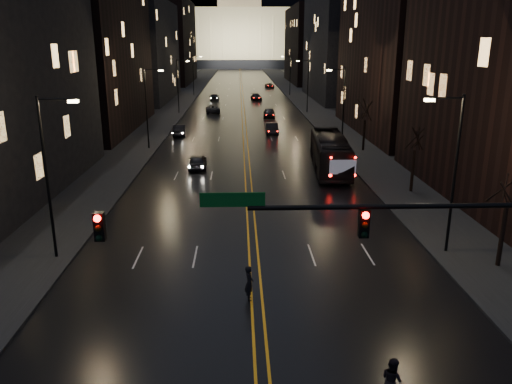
{
  "coord_description": "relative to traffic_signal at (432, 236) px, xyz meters",
  "views": [
    {
      "loc": [
        -0.76,
        -15.96,
        11.53
      ],
      "look_at": [
        0.22,
        12.45,
        3.04
      ],
      "focal_mm": 35.0,
      "sensor_mm": 36.0,
      "label": 1
    }
  ],
  "objects": [
    {
      "name": "streetlamp_right_mid",
      "position": [
        4.91,
        40.0,
        -0.02
      ],
      "size": [
        2.13,
        0.25,
        9.0
      ],
      "color": "black",
      "rests_on": "ground"
    },
    {
      "name": "streetlamp_left_far",
      "position": [
        -16.72,
        70.0,
        -0.02
      ],
      "size": [
        2.13,
        0.25,
        9.0
      ],
      "color": "black",
      "rests_on": "ground"
    },
    {
      "name": "road",
      "position": [
        -5.91,
        130.0,
        -5.09
      ],
      "size": [
        20.0,
        320.0,
        0.02
      ],
      "primitive_type": "cube",
      "color": "black",
      "rests_on": "ground"
    },
    {
      "name": "bus",
      "position": [
        1.82,
        29.54,
        -3.4
      ],
      "size": [
        3.79,
        12.39,
        3.4
      ],
      "primitive_type": "imported",
      "rotation": [
        0.0,
        0.0,
        -0.08
      ],
      "color": "black",
      "rests_on": "ground"
    },
    {
      "name": "sidewalk_left",
      "position": [
        -19.91,
        130.0,
        -5.02
      ],
      "size": [
        8.0,
        320.0,
        0.16
      ],
      "primitive_type": "cube",
      "color": "black",
      "rests_on": "ground"
    },
    {
      "name": "traffic_signal",
      "position": [
        0.0,
        0.0,
        0.0
      ],
      "size": [
        17.29,
        0.45,
        7.0
      ],
      "color": "black",
      "rests_on": "ground"
    },
    {
      "name": "building_right_dist",
      "position": [
        15.09,
        140.0,
        5.9
      ],
      "size": [
        12.0,
        40.0,
        22.0
      ],
      "primitive_type": "cube",
      "color": "black",
      "rests_on": "ground"
    },
    {
      "name": "streetlamp_left_dist",
      "position": [
        -16.72,
        100.0,
        -0.02
      ],
      "size": [
        2.13,
        0.25,
        9.0
      ],
      "color": "black",
      "rests_on": "ground"
    },
    {
      "name": "building_right_mid",
      "position": [
        15.09,
        92.0,
        7.9
      ],
      "size": [
        12.0,
        34.0,
        26.0
      ],
      "primitive_type": "cube",
      "color": "black",
      "rests_on": "ground"
    },
    {
      "name": "building_left_dist",
      "position": [
        -26.91,
        140.0,
        6.9
      ],
      "size": [
        12.0,
        40.0,
        24.0
      ],
      "primitive_type": "cube",
      "color": "black",
      "rests_on": "ground"
    },
    {
      "name": "streetlamp_right_dist",
      "position": [
        4.91,
        100.0,
        -0.02
      ],
      "size": [
        2.13,
        0.25,
        9.0
      ],
      "color": "black",
      "rests_on": "ground"
    },
    {
      "name": "building_left_far",
      "position": [
        -26.91,
        92.0,
        4.9
      ],
      "size": [
        12.0,
        34.0,
        20.0
      ],
      "primitive_type": "cube",
      "color": "black",
      "rests_on": "ground"
    },
    {
      "name": "tree_right_near",
      "position": [
        7.09,
        8.0,
        -0.58
      ],
      "size": [
        2.4,
        2.4,
        6.65
      ],
      "color": "black",
      "rests_on": "ground"
    },
    {
      "name": "sidewalk_right",
      "position": [
        8.09,
        130.0,
        -5.02
      ],
      "size": [
        8.0,
        320.0,
        0.16
      ],
      "primitive_type": "cube",
      "color": "black",
      "rests_on": "ground"
    },
    {
      "name": "receding_car_a",
      "position": [
        -2.33,
        49.26,
        -4.37
      ],
      "size": [
        1.57,
        4.44,
        1.46
      ],
      "primitive_type": "imported",
      "rotation": [
        0.0,
        0.0,
        -0.0
      ],
      "color": "black",
      "rests_on": "ground"
    },
    {
      "name": "pedestrian_a",
      "position": [
        -6.26,
        5.0,
        -4.25
      ],
      "size": [
        0.47,
        0.66,
        1.71
      ],
      "primitive_type": "imported",
      "rotation": [
        0.0,
        0.0,
        1.68
      ],
      "color": "black",
      "rests_on": "ground"
    },
    {
      "name": "oncoming_car_b",
      "position": [
        -14.41,
        48.66,
        -4.37
      ],
      "size": [
        1.87,
        4.57,
        1.47
      ],
      "primitive_type": "imported",
      "rotation": [
        0.0,
        0.0,
        3.21
      ],
      "color": "black",
      "rests_on": "ground"
    },
    {
      "name": "tree_right_mid",
      "position": [
        7.09,
        22.0,
        -0.58
      ],
      "size": [
        2.4,
        2.4,
        6.65
      ],
      "color": "black",
      "rests_on": "ground"
    },
    {
      "name": "streetlamp_left_near",
      "position": [
        -16.72,
        10.0,
        -0.02
      ],
      "size": [
        2.13,
        0.25,
        9.0
      ],
      "color": "black",
      "rests_on": "ground"
    },
    {
      "name": "streetlamp_left_mid",
      "position": [
        -16.72,
        40.0,
        -0.02
      ],
      "size": [
        2.13,
        0.25,
        9.0
      ],
      "color": "black",
      "rests_on": "ground"
    },
    {
      "name": "tree_right_far",
      "position": [
        7.09,
        38.0,
        -0.58
      ],
      "size": [
        2.4,
        2.4,
        6.65
      ],
      "color": "black",
      "rests_on": "ground"
    },
    {
      "name": "receding_car_b",
      "position": [
        -1.79,
        64.52,
        -4.32
      ],
      "size": [
        2.08,
        4.7,
        1.57
      ],
      "primitive_type": "imported",
      "rotation": [
        0.0,
        0.0,
        -0.05
      ],
      "color": "black",
      "rests_on": "ground"
    },
    {
      "name": "streetlamp_right_near",
      "position": [
        4.91,
        10.0,
        -0.02
      ],
      "size": [
        2.13,
        0.25,
        9.0
      ],
      "color": "black",
      "rests_on": "ground"
    },
    {
      "name": "receding_car_c",
      "position": [
        -2.98,
        90.32,
        -4.42
      ],
      "size": [
        2.5,
        4.89,
        1.36
      ],
      "primitive_type": "imported",
      "rotation": [
        0.0,
        0.0,
        0.13
      ],
      "color": "black",
      "rests_on": "ground"
    },
    {
      "name": "building_left_mid",
      "position": [
        -26.91,
        54.0,
        8.9
      ],
      "size": [
        12.0,
        30.0,
        28.0
      ],
      "primitive_type": "cube",
      "color": "black",
      "rests_on": "ground"
    },
    {
      "name": "center_line",
      "position": [
        -5.91,
        130.0,
        -5.08
      ],
      "size": [
        0.62,
        320.0,
        0.01
      ],
      "primitive_type": "cube",
      "color": "orange",
      "rests_on": "road"
    },
    {
      "name": "ground",
      "position": [
        -5.91,
        0.0,
        -5.1
      ],
      "size": [
        900.0,
        900.0,
        0.0
      ],
      "primitive_type": "plane",
      "color": "black",
      "rests_on": "ground"
    },
    {
      "name": "streetlamp_right_far",
      "position": [
        4.91,
        70.0,
        -0.02
      ],
      "size": [
        2.13,
        0.25,
        9.0
      ],
      "color": "black",
      "rests_on": "ground"
    },
    {
      "name": "oncoming_car_c",
      "position": [
        -11.15,
        70.6,
        -4.41
      ],
      "size": [
        2.8,
        5.22,
        1.39
      ],
      "primitive_type": "imported",
      "rotation": [
        0.0,
        0.0,
        3.24
      ],
      "color": "black",
      "rests_on": "ground"
    },
    {
      "name": "capitol",
      "position": [
        -5.91,
        250.0,
        12.05
      ],
      "size": [
        90.0,
        50.0,
        58.5
      ],
      "color": "black",
      "rests_on": "ground"
    },
    {
      "name": "pedestrian_b",
      "position": [
        -1.65,
        -2.0,
        -4.31
      ],
      "size": [
        0.71,
        0.88,
        1.59
      ],
      "primitive_type": "imported",
      "rotation": [
        0.0,
        0.0,
        2.01
      ],
      "color": "black",
      "rests_on": "ground"
    },
    {
      "name": "receding_car_d",
      "position": [
        1.73,
        121.11,
        -4.48
      ],
      "size": [
        2.46,
        4.67,
        1.25
      ],
      "primitive_type": "imported",
      "rotation": [
        0.0,
        0.0,
        0.09
      ],
      "color": "black",
      "rests_on": "ground"
    },
    {
      "name": "oncoming_car_a",
      "position": [
        -10.66,
        30.68,
        -4.39
      ],
      "size": [
        1.81,
        4.26,
        1.44
      ],
      "primitive_type": "imported",
      "rotation": [
        0.0,
        0.0,
        3.17
      ],
      "color": "black",
      "rests_on": "ground"
    },
    {
      "name": "oncoming_car_d",
      "position": [
        -11.79,
        90.42,
        -4.42
      ],
      "size": [
        2.29,
        4.83,
        1.36
      ],
      "primitive_type": "imported",
      "rotation": [
        0.0,
        0.0,
        3.23
      ],
      "color": "black",
      "rests_on": "ground"
    }
  ]
}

